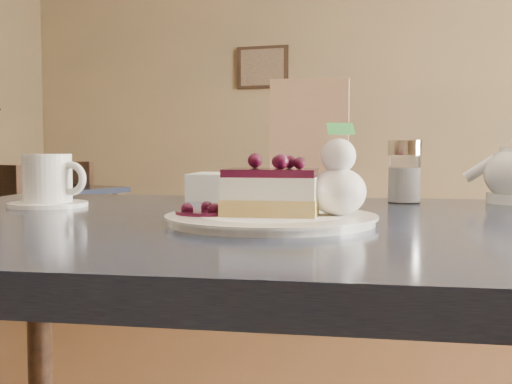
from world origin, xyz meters
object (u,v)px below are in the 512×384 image
(main_table, at_px, (276,276))
(coffee_set, at_px, (49,183))
(bg_table_far_left, at_px, (43,281))
(dessert_plate, at_px, (271,219))
(cheesecake_slice, at_px, (271,192))

(main_table, xyz_separation_m, coffee_set, (-0.46, 0.07, 0.13))
(main_table, relative_size, bg_table_far_left, 0.87)
(coffee_set, relative_size, bg_table_far_left, 0.09)
(dessert_plate, relative_size, cheesecake_slice, 2.03)
(bg_table_far_left, bearing_deg, coffee_set, -37.03)
(cheesecake_slice, relative_size, coffee_set, 0.95)
(dessert_plate, distance_m, bg_table_far_left, 3.64)
(cheesecake_slice, distance_m, bg_table_far_left, 3.65)
(dessert_plate, bearing_deg, cheesecake_slice, 45.00)
(cheesecake_slice, xyz_separation_m, bg_table_far_left, (-2.37, 2.66, -0.81))
(main_table, xyz_separation_m, dessert_plate, (0.01, -0.05, 0.09))
(cheesecake_slice, bearing_deg, dessert_plate, -143.27)
(main_table, bearing_deg, dessert_plate, -90.00)
(main_table, relative_size, dessert_plate, 4.91)
(cheesecake_slice, height_order, coffee_set, coffee_set)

